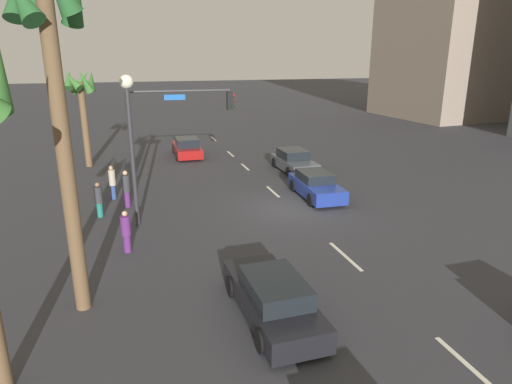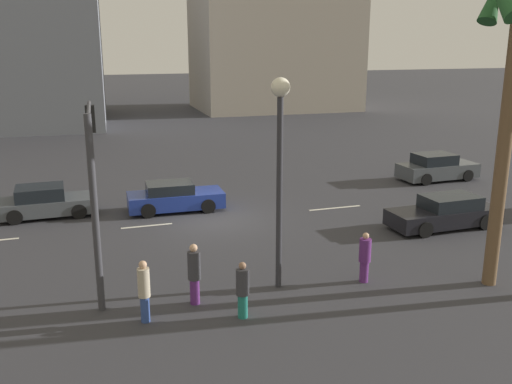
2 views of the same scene
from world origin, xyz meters
The scene contains 19 objects.
ground_plane centered at (0.00, 0.00, 0.00)m, with size 220.00×220.00×0.00m, color #333338.
lane_stripe_1 centered at (-11.97, 0.00, 0.01)m, with size 2.06×0.14×0.01m, color silver.
lane_stripe_2 centered at (-5.72, 0.00, 0.01)m, with size 2.52×0.14×0.01m, color silver.
lane_stripe_3 centered at (2.78, 0.00, 0.01)m, with size 2.09×0.14×0.01m, color silver.
lane_stripe_4 centered at (8.61, 0.00, 0.01)m, with size 1.84×0.14×0.01m, color silver.
lane_stripe_5 centered at (12.85, 0.00, 0.01)m, with size 1.92×0.14×0.01m, color silver.
lane_stripe_6 centered at (19.45, 0.00, 0.01)m, with size 2.23×0.14×0.01m, color silver.
car_1 centered at (12.96, 3.21, 0.63)m, with size 4.34×1.95×1.38m.
car_2 centered at (-8.79, 3.86, 0.61)m, with size 4.68×1.89×1.32m.
car_3 centered at (1.29, -1.87, 0.61)m, with size 4.27×1.91×1.30m.
car_5 centered at (6.76, -2.74, 0.62)m, with size 4.16×1.98×1.35m.
traffic_signal centered at (4.88, 5.16, 3.84)m, with size 0.48×5.74×5.56m.
streetlamp centered at (-0.35, 7.24, 4.46)m, with size 0.56×0.56×6.39m.
pedestrian_0 centered at (-3.05, 7.72, 0.85)m, with size 0.52×0.52×1.63m.
pedestrian_1 centered at (1.28, 8.86, 0.85)m, with size 0.48×0.48×1.63m.
pedestrian_2 centered at (3.86, 8.29, 0.94)m, with size 0.46×0.46×1.77m.
pedestrian_3 centered at (2.36, 7.62, 0.96)m, with size 0.51×0.51×1.83m.
palm_tree_1 centered at (-6.68, 9.04, 6.76)m, with size 2.16×2.24×9.42m.
palm_tree_2 centered at (11.77, 9.94, 4.69)m, with size 2.39×2.21×6.35m.
Camera 1 is at (-19.37, 7.45, 7.16)m, focal length 31.51 mm.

